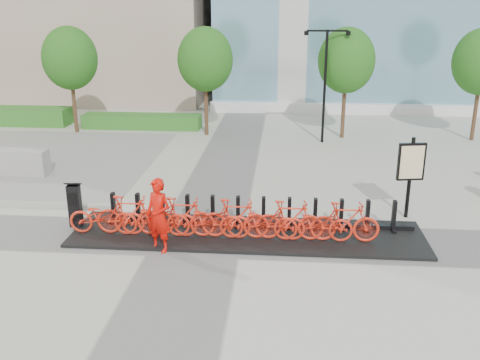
# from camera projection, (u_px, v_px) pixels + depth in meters

# --- Properties ---
(ground) EXTENTS (120.00, 120.00, 0.00)m
(ground) POSITION_uv_depth(u_px,v_px,m) (199.00, 238.00, 14.50)
(ground) COLOR #B2B0A5
(hedge_b) EXTENTS (6.00, 1.20, 0.70)m
(hedge_b) POSITION_uv_depth(u_px,v_px,m) (142.00, 121.00, 27.28)
(hedge_b) COLOR #286D24
(hedge_b) RESTS_ON ground
(tree_0) EXTENTS (2.60, 2.60, 5.10)m
(tree_0) POSITION_uv_depth(u_px,v_px,m) (70.00, 58.00, 25.36)
(tree_0) COLOR #413422
(tree_0) RESTS_ON ground
(tree_1) EXTENTS (2.60, 2.60, 5.10)m
(tree_1) POSITION_uv_depth(u_px,v_px,m) (205.00, 60.00, 24.85)
(tree_1) COLOR #413422
(tree_1) RESTS_ON ground
(tree_2) EXTENTS (2.60, 2.60, 5.10)m
(tree_2) POSITION_uv_depth(u_px,v_px,m) (346.00, 61.00, 24.34)
(tree_2) COLOR #413422
(tree_2) RESTS_ON ground
(streetlamp) EXTENTS (2.00, 0.20, 5.00)m
(streetlamp) POSITION_uv_depth(u_px,v_px,m) (325.00, 73.00, 23.61)
(streetlamp) COLOR black
(streetlamp) RESTS_ON ground
(dock_pad) EXTENTS (9.60, 2.40, 0.08)m
(dock_pad) POSITION_uv_depth(u_px,v_px,m) (247.00, 234.00, 14.67)
(dock_pad) COLOR black
(dock_pad) RESTS_ON ground
(dock_rail_posts) EXTENTS (8.02, 0.50, 0.85)m
(dock_rail_posts) POSITION_uv_depth(u_px,v_px,m) (251.00, 212.00, 14.97)
(dock_rail_posts) COLOR black
(dock_rail_posts) RESTS_ON dock_pad
(bike_0) EXTENTS (1.88, 0.66, 0.99)m
(bike_0) POSITION_uv_depth(u_px,v_px,m) (103.00, 216.00, 14.48)
(bike_0) COLOR red
(bike_0) RESTS_ON dock_pad
(bike_1) EXTENTS (1.83, 0.52, 1.10)m
(bike_1) POSITION_uv_depth(u_px,v_px,m) (129.00, 215.00, 14.41)
(bike_1) COLOR red
(bike_1) RESTS_ON dock_pad
(bike_2) EXTENTS (1.88, 0.66, 0.99)m
(bike_2) POSITION_uv_depth(u_px,v_px,m) (155.00, 218.00, 14.37)
(bike_2) COLOR red
(bike_2) RESTS_ON dock_pad
(bike_3) EXTENTS (1.83, 0.52, 1.10)m
(bike_3) POSITION_uv_depth(u_px,v_px,m) (182.00, 217.00, 14.29)
(bike_3) COLOR red
(bike_3) RESTS_ON dock_pad
(bike_4) EXTENTS (1.88, 0.66, 0.99)m
(bike_4) POSITION_uv_depth(u_px,v_px,m) (208.00, 220.00, 14.25)
(bike_4) COLOR red
(bike_4) RESTS_ON dock_pad
(bike_5) EXTENTS (1.83, 0.52, 1.10)m
(bike_5) POSITION_uv_depth(u_px,v_px,m) (235.00, 219.00, 14.18)
(bike_5) COLOR red
(bike_5) RESTS_ON dock_pad
(bike_6) EXTENTS (1.88, 0.66, 0.99)m
(bike_6) POSITION_uv_depth(u_px,v_px,m) (262.00, 221.00, 14.14)
(bike_6) COLOR red
(bike_6) RESTS_ON dock_pad
(bike_7) EXTENTS (1.83, 0.52, 1.10)m
(bike_7) POSITION_uv_depth(u_px,v_px,m) (290.00, 220.00, 14.07)
(bike_7) COLOR red
(bike_7) RESTS_ON dock_pad
(bike_8) EXTENTS (1.88, 0.66, 0.99)m
(bike_8) POSITION_uv_depth(u_px,v_px,m) (317.00, 223.00, 14.03)
(bike_8) COLOR red
(bike_8) RESTS_ON dock_pad
(bike_9) EXTENTS (1.83, 0.52, 1.10)m
(bike_9) POSITION_uv_depth(u_px,v_px,m) (345.00, 222.00, 13.95)
(bike_9) COLOR red
(bike_9) RESTS_ON dock_pad
(kiosk) EXTENTS (0.44, 0.38, 1.32)m
(kiosk) POSITION_uv_depth(u_px,v_px,m) (75.00, 204.00, 14.96)
(kiosk) COLOR black
(kiosk) RESTS_ON dock_pad
(worker_red) EXTENTS (0.83, 0.71, 1.93)m
(worker_red) POSITION_uv_depth(u_px,v_px,m) (158.00, 216.00, 13.49)
(worker_red) COLOR red
(worker_red) RESTS_ON ground
(jersey_barrier) EXTENTS (2.47, 0.72, 0.95)m
(jersey_barrier) POSITION_uv_depth(u_px,v_px,m) (15.00, 162.00, 19.79)
(jersey_barrier) COLOR gray
(jersey_barrier) RESTS_ON ground
(map_sign) EXTENTS (0.80, 0.27, 2.44)m
(map_sign) POSITION_uv_depth(u_px,v_px,m) (411.00, 165.00, 15.45)
(map_sign) COLOR black
(map_sign) RESTS_ON ground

